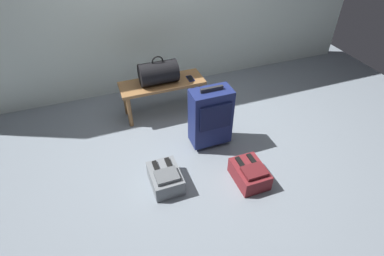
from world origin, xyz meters
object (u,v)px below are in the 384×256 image
(suitcase_upright_navy, at_px, (211,116))
(backpack_grey, at_px, (165,178))
(cell_phone, at_px, (190,78))
(backpack_maroon, at_px, (250,174))
(bench, at_px, (162,87))
(duffel_bag_black, at_px, (158,73))

(suitcase_upright_navy, relative_size, backpack_grey, 1.90)
(cell_phone, xyz_separation_m, backpack_maroon, (0.12, -1.34, -0.35))
(bench, xyz_separation_m, cell_phone, (0.34, -0.05, 0.07))
(bench, bearing_deg, backpack_maroon, -71.41)
(bench, height_order, backpack_grey, bench)
(duffel_bag_black, relative_size, backpack_grey, 1.16)
(cell_phone, relative_size, suitcase_upright_navy, 0.20)
(bench, distance_m, suitcase_upright_navy, 0.81)
(duffel_bag_black, bearing_deg, cell_phone, -7.19)
(suitcase_upright_navy, bearing_deg, backpack_grey, -146.87)
(bench, xyz_separation_m, backpack_grey, (-0.31, -1.15, -0.27))
(cell_phone, relative_size, backpack_grey, 0.38)
(duffel_bag_black, height_order, backpack_maroon, duffel_bag_black)
(backpack_grey, bearing_deg, backpack_maroon, -16.31)
(cell_phone, bearing_deg, suitcase_upright_navy, -92.24)
(backpack_grey, bearing_deg, cell_phone, 59.38)
(bench, height_order, cell_phone, cell_phone)
(backpack_grey, bearing_deg, suitcase_upright_navy, 33.13)
(duffel_bag_black, xyz_separation_m, backpack_grey, (-0.28, -1.15, -0.47))
(backpack_grey, bearing_deg, bench, 74.81)
(bench, bearing_deg, cell_phone, -7.87)
(bench, xyz_separation_m, backpack_maroon, (0.47, -1.38, -0.27))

